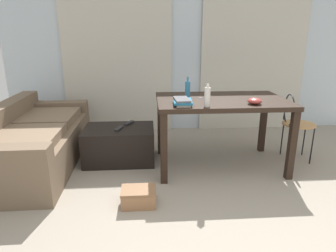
# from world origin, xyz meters

# --- Properties ---
(ground_plane) EXTENTS (7.38, 7.38, 0.00)m
(ground_plane) POSITION_xyz_m (0.00, 1.14, 0.00)
(ground_plane) COLOR gray
(wall_back) EXTENTS (5.48, 0.10, 2.41)m
(wall_back) POSITION_xyz_m (0.00, 3.08, 1.21)
(wall_back) COLOR silver
(wall_back) RESTS_ON ground
(curtains) EXTENTS (3.75, 0.03, 2.09)m
(curtains) POSITION_xyz_m (0.00, 2.99, 1.05)
(curtains) COLOR beige
(curtains) RESTS_ON ground
(couch) EXTENTS (0.93, 1.99, 0.71)m
(couch) POSITION_xyz_m (-1.96, 1.72, 0.29)
(couch) COLOR brown
(couch) RESTS_ON ground
(coffee_table) EXTENTS (0.83, 0.58, 0.41)m
(coffee_table) POSITION_xyz_m (-0.96, 1.79, 0.21)
(coffee_table) COLOR black
(coffee_table) RESTS_ON ground
(craft_table) EXTENTS (1.44, 0.90, 0.80)m
(craft_table) POSITION_xyz_m (0.22, 1.57, 0.70)
(craft_table) COLOR black
(craft_table) RESTS_ON ground
(wire_chair) EXTENTS (0.39, 0.40, 0.82)m
(wire_chair) POSITION_xyz_m (1.14, 1.69, 0.51)
(wire_chair) COLOR #B7844C
(wire_chair) RESTS_ON ground
(bottle_near) EXTENTS (0.06, 0.06, 0.23)m
(bottle_near) POSITION_xyz_m (-0.02, 1.21, 0.90)
(bottle_near) COLOR beige
(bottle_near) RESTS_ON craft_table
(bottle_far) EXTENTS (0.06, 0.06, 0.24)m
(bottle_far) POSITION_xyz_m (-0.15, 1.67, 0.89)
(bottle_far) COLOR teal
(bottle_far) RESTS_ON craft_table
(bowl) EXTENTS (0.14, 0.14, 0.07)m
(bowl) POSITION_xyz_m (0.49, 1.28, 0.83)
(bowl) COLOR #9E3833
(bowl) RESTS_ON craft_table
(book_stack) EXTENTS (0.21, 0.30, 0.06)m
(book_stack) POSITION_xyz_m (-0.25, 1.32, 0.83)
(book_stack) COLOR silver
(book_stack) RESTS_ON craft_table
(scissors) EXTENTS (0.10, 0.10, 0.00)m
(scissors) POSITION_xyz_m (0.02, 1.58, 0.80)
(scissors) COLOR #9EA0A5
(scissors) RESTS_ON craft_table
(tv_remote_primary) EXTENTS (0.10, 0.17, 0.02)m
(tv_remote_primary) POSITION_xyz_m (-0.95, 1.73, 0.43)
(tv_remote_primary) COLOR #232326
(tv_remote_primary) RESTS_ON coffee_table
(tv_remote_secondary) EXTENTS (0.12, 0.17, 0.03)m
(tv_remote_secondary) POSITION_xyz_m (-0.84, 1.95, 0.43)
(tv_remote_secondary) COLOR #232326
(tv_remote_secondary) RESTS_ON coffee_table
(shoebox) EXTENTS (0.31, 0.23, 0.16)m
(shoebox) POSITION_xyz_m (-0.70, 0.77, 0.08)
(shoebox) COLOR #996B47
(shoebox) RESTS_ON ground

